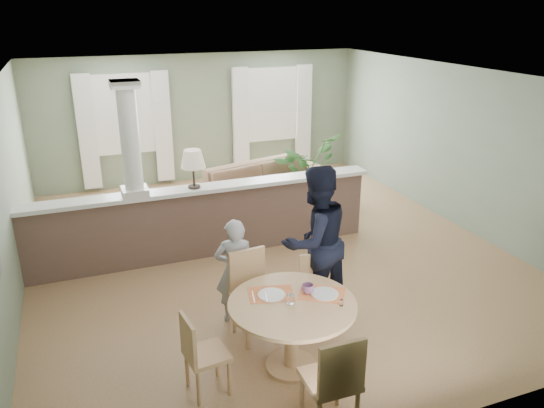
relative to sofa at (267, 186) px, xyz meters
name	(u,v)px	position (x,y,z in m)	size (l,w,h in m)	color
ground	(266,250)	(-0.70, -1.83, -0.41)	(8.00, 8.00, 0.00)	tan
room_shell	(250,129)	(-0.72, -1.20, 1.40)	(7.02, 8.02, 2.71)	gray
pony_wall	(200,213)	(-1.68, -1.63, 0.30)	(5.32, 0.38, 2.70)	brown
sofa	(267,186)	(0.00, 0.00, 0.00)	(2.81, 1.10, 0.82)	olive
houseplant	(306,171)	(0.68, -0.25, 0.29)	(1.26, 1.09, 1.40)	#356A2A
dining_table	(293,316)	(-1.44, -4.61, 0.22)	(1.31, 1.31, 0.90)	tan
chair_far_boy	(252,290)	(-1.62, -3.86, 0.15)	(0.51, 0.51, 1.02)	tan
chair_far_man	(316,288)	(-0.85, -3.92, 0.06)	(0.49, 0.49, 0.86)	tan
chair_near	(334,379)	(-1.45, -5.56, 0.15)	(0.46, 0.46, 1.01)	tan
chair_side	(200,352)	(-2.43, -4.66, 0.07)	(0.44, 0.44, 0.87)	tan
child_person	(235,271)	(-1.72, -3.52, 0.25)	(0.48, 0.32, 1.32)	#A1A1A6
man_person	(315,241)	(-0.74, -3.66, 0.54)	(0.92, 0.72, 1.90)	black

